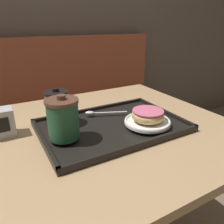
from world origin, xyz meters
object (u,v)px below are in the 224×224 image
(coffee_cup_rear, at_px, (57,106))
(spoon, at_px, (97,113))
(donut_chocolate_glazed, at_px, (148,115))
(napkin_dispenser, at_px, (0,123))
(coffee_cup_front, at_px, (63,118))

(coffee_cup_rear, bearing_deg, spoon, -1.71)
(donut_chocolate_glazed, distance_m, napkin_dispenser, 0.50)
(coffee_cup_front, bearing_deg, donut_chocolate_glazed, -9.21)
(coffee_cup_front, bearing_deg, napkin_dispenser, 138.13)
(spoon, xyz_separation_m, napkin_dispenser, (-0.34, 0.03, 0.02))
(coffee_cup_front, bearing_deg, coffee_cup_rear, 81.79)
(coffee_cup_rear, height_order, donut_chocolate_glazed, coffee_cup_rear)
(donut_chocolate_glazed, height_order, napkin_dispenser, napkin_dispenser)
(coffee_cup_front, distance_m, coffee_cup_rear, 0.13)
(coffee_cup_front, xyz_separation_m, donut_chocolate_glazed, (0.29, -0.05, -0.03))
(coffee_cup_front, xyz_separation_m, coffee_cup_rear, (0.02, 0.13, -0.01))
(coffee_cup_front, xyz_separation_m, spoon, (0.17, 0.12, -0.06))
(coffee_cup_rear, relative_size, donut_chocolate_glazed, 1.08)
(donut_chocolate_glazed, bearing_deg, coffee_cup_front, 170.79)
(donut_chocolate_glazed, relative_size, napkin_dispenser, 1.20)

